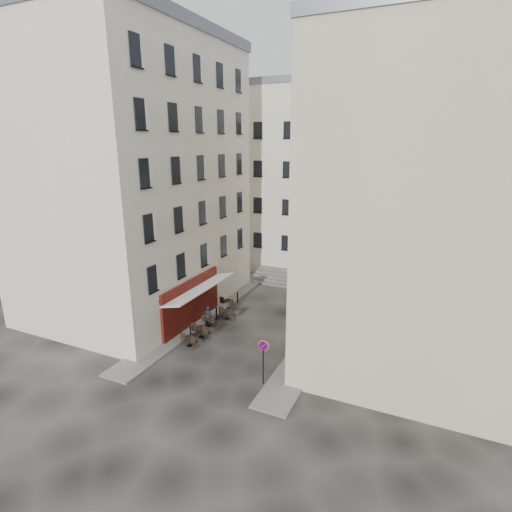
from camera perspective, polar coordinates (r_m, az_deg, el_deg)
The scene contains 18 objects.
ground at distance 27.37m, azimuth -2.29°, elevation -12.23°, with size 90.00×90.00×0.00m, color black.
sidewalk_left at distance 32.47m, azimuth -6.25°, elevation -7.49°, with size 2.00×22.00×0.12m, color slate.
sidewalk_right at distance 28.40m, azimuth 8.82°, elevation -11.17°, with size 2.00×18.00×0.12m, color slate.
building_left at distance 32.69m, azimuth -16.97°, elevation 10.68°, with size 12.20×16.20×20.60m.
building_right at distance 25.26m, azimuth 23.32°, elevation 6.45°, with size 12.20×14.20×18.60m.
building_back at distance 42.39m, azimuth 8.15°, elevation 10.87°, with size 18.20×10.20×18.60m.
cafe_storefront at distance 29.35m, azimuth -9.03°, elevation -6.36°, with size 1.74×7.30×3.50m.
stone_steps at distance 37.92m, azimuth 6.29°, elevation -3.45°, with size 9.00×3.15×0.80m.
bollard_near at distance 27.85m, azimuth -9.34°, elevation -10.70°, with size 0.12×0.12×0.98m.
bollard_mid at distance 30.52m, azimuth -5.68°, elevation -8.10°, with size 0.12×0.12×0.98m.
bollard_far at distance 33.34m, azimuth -2.65°, elevation -5.91°, with size 0.12×0.12×0.98m.
no_parking_sign at distance 22.28m, azimuth 1.03°, elevation -13.78°, with size 0.60×0.14×2.63m.
bistro_table_a at distance 27.04m, azimuth -9.47°, elevation -11.76°, with size 1.23×0.58×0.86m.
bistro_table_b at distance 27.98m, azimuth -7.81°, elevation -10.54°, with size 1.42×0.67×1.00m.
bistro_table_c at distance 29.52m, azimuth -6.68°, elevation -9.22°, with size 1.17×0.55×0.83m.
bistro_table_d at distance 30.46m, azimuth -4.10°, elevation -8.20°, with size 1.35×0.63×0.95m.
bistro_table_e at distance 32.35m, azimuth -4.07°, elevation -6.73°, with size 1.32×0.62×0.93m.
pedestrian at distance 29.41m, azimuth -6.84°, elevation -8.55°, with size 0.57×0.37×1.56m, color black.
Camera 1 is at (10.98, -21.50, 12.88)m, focal length 28.00 mm.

